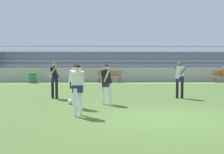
% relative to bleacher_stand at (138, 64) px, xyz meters
% --- Properties ---
extents(ground_plane, '(160.00, 160.00, 0.00)m').
position_rel_bleacher_stand_xyz_m(ground_plane, '(-1.30, -17.78, -1.28)').
color(ground_plane, '#4C6B30').
extents(field_line_sideline, '(44.00, 0.12, 0.01)m').
position_rel_bleacher_stand_xyz_m(field_line_sideline, '(-1.30, -5.14, -1.27)').
color(field_line_sideline, white).
rests_on(field_line_sideline, ground).
extents(sideline_wall, '(48.00, 0.16, 1.08)m').
position_rel_bleacher_stand_xyz_m(sideline_wall, '(-1.30, -3.16, -0.74)').
color(sideline_wall, '#BCB7AD').
rests_on(sideline_wall, ground).
extents(bleacher_stand, '(25.19, 4.18, 2.95)m').
position_rel_bleacher_stand_xyz_m(bleacher_stand, '(0.00, 0.00, 0.00)').
color(bleacher_stand, '#9EA3AD').
rests_on(bleacher_stand, ground).
extents(bench_near_bin, '(1.80, 0.40, 0.90)m').
position_rel_bleacher_stand_xyz_m(bench_near_bin, '(6.09, -4.24, -0.73)').
color(bench_near_bin, '#99754C').
rests_on(bench_near_bin, ground).
extents(bench_far_left, '(1.80, 0.40, 0.90)m').
position_rel_bleacher_stand_xyz_m(bench_far_left, '(-2.63, -4.24, -0.73)').
color(bench_far_left, '#99754C').
rests_on(bench_far_left, ground).
extents(trash_bin, '(0.57, 0.57, 0.76)m').
position_rel_bleacher_stand_xyz_m(trash_bin, '(-8.35, -4.21, -0.90)').
color(trash_bin, '#2D7F3D').
rests_on(trash_bin, ground).
extents(player_dark_pressing_high, '(0.46, 0.61, 1.66)m').
position_rel_bleacher_stand_xyz_m(player_dark_pressing_high, '(-3.08, -14.71, -0.29)').
color(player_dark_pressing_high, white).
rests_on(player_dark_pressing_high, ground).
extents(player_white_deep_cover, '(0.57, 0.49, 1.68)m').
position_rel_bleacher_stand_xyz_m(player_white_deep_cover, '(-4.30, -15.56, -0.28)').
color(player_white_deep_cover, white).
rests_on(player_white_deep_cover, ground).
extents(player_white_dropping_back, '(0.48, 0.67, 1.73)m').
position_rel_bleacher_stand_xyz_m(player_white_dropping_back, '(0.44, -12.97, -0.24)').
color(player_white_dropping_back, black).
rests_on(player_white_dropping_back, ground).
extents(player_white_trailing_run, '(0.44, 0.44, 1.72)m').
position_rel_bleacher_stand_xyz_m(player_white_trailing_run, '(-4.09, -17.23, -0.25)').
color(player_white_trailing_run, white).
rests_on(player_white_trailing_run, ground).
extents(player_dark_on_ball, '(0.50, 0.44, 1.71)m').
position_rel_bleacher_stand_xyz_m(player_dark_on_ball, '(-5.49, -12.84, -0.25)').
color(player_dark_on_ball, black).
rests_on(player_dark_on_ball, ground).
extents(soccer_ball, '(0.22, 0.22, 0.22)m').
position_rel_bleacher_stand_xyz_m(soccer_ball, '(-4.58, -14.65, -1.17)').
color(soccer_ball, white).
rests_on(soccer_ball, ground).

